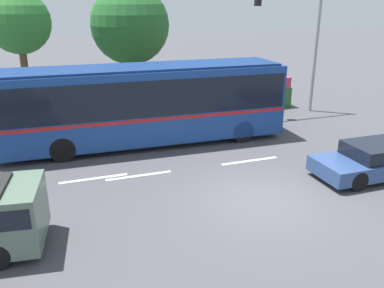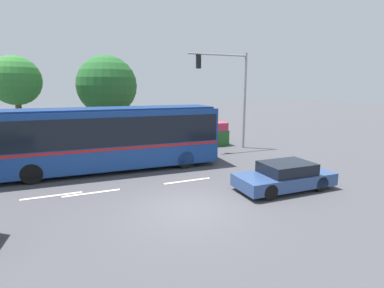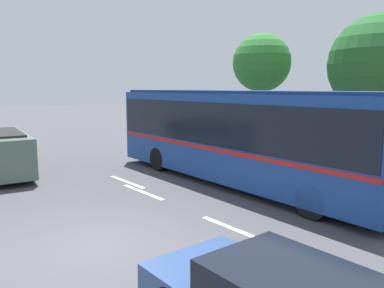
# 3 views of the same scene
# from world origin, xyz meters

# --- Properties ---
(ground_plane) EXTENTS (140.00, 140.00, 0.00)m
(ground_plane) POSITION_xyz_m (0.00, 0.00, 0.00)
(ground_plane) COLOR #444449
(city_bus) EXTENTS (12.31, 2.95, 3.43)m
(city_bus) POSITION_xyz_m (-2.15, 6.52, 1.95)
(city_bus) COLOR navy
(city_bus) RESTS_ON ground
(sedan_foreground) EXTENTS (4.46, 1.90, 1.23)m
(sedan_foreground) POSITION_xyz_m (4.83, 0.34, 0.59)
(sedan_foreground) COLOR navy
(sedan_foreground) RESTS_ON ground
(traffic_light_pole) EXTENTS (4.60, 0.24, 6.92)m
(traffic_light_pole) POSITION_xyz_m (7.00, 8.88, 4.54)
(traffic_light_pole) COLOR gray
(traffic_light_pole) RESTS_ON ground
(flowering_hedge) EXTENTS (7.78, 1.30, 1.79)m
(flowering_hedge) POSITION_xyz_m (3.56, 10.55, 0.88)
(flowering_hedge) COLOR #286028
(flowering_hedge) RESTS_ON ground
(street_tree_left) EXTENTS (3.33, 3.33, 6.62)m
(street_tree_left) POSITION_xyz_m (-7.15, 13.64, 4.90)
(street_tree_left) COLOR brown
(street_tree_left) RESTS_ON ground
(street_tree_centre) EXTENTS (4.72, 4.72, 6.99)m
(street_tree_centre) POSITION_xyz_m (-1.01, 14.89, 4.62)
(street_tree_centre) COLOR brown
(street_tree_centre) RESTS_ON ground
(lane_stripe_near) EXTENTS (2.40, 0.16, 0.01)m
(lane_stripe_near) POSITION_xyz_m (1.22, 3.06, 0.01)
(lane_stripe_near) COLOR silver
(lane_stripe_near) RESTS_ON ground
(lane_stripe_mid) EXTENTS (2.40, 0.16, 0.01)m
(lane_stripe_mid) POSITION_xyz_m (-3.23, 3.11, 0.01)
(lane_stripe_mid) COLOR silver
(lane_stripe_mid) RESTS_ON ground
(lane_stripe_far) EXTENTS (2.40, 0.16, 0.01)m
(lane_stripe_far) POSITION_xyz_m (-4.81, 3.40, 0.01)
(lane_stripe_far) COLOR silver
(lane_stripe_far) RESTS_ON ground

